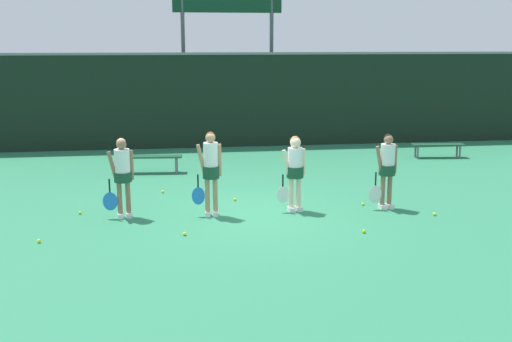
% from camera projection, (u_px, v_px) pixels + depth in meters
% --- Properties ---
extents(ground_plane, '(140.00, 140.00, 0.00)m').
position_uv_depth(ground_plane, '(254.00, 212.00, 12.68)').
color(ground_plane, '#2D7F56').
extents(fence_windscreen, '(60.00, 0.08, 3.18)m').
position_uv_depth(fence_windscreen, '(221.00, 100.00, 20.10)').
color(fence_windscreen, black).
rests_on(fence_windscreen, ground_plane).
extents(scoreboard, '(3.88, 0.15, 5.78)m').
position_uv_depth(scoreboard, '(227.00, 12.00, 21.19)').
color(scoreboard, '#515156').
rests_on(scoreboard, ground_plane).
extents(bench_courtside, '(1.74, 0.50, 0.47)m').
position_uv_depth(bench_courtside, '(150.00, 158.00, 16.39)').
color(bench_courtside, '#19472D').
rests_on(bench_courtside, ground_plane).
extents(bench_far, '(1.64, 0.52, 0.42)m').
position_uv_depth(bench_far, '(438.00, 146.00, 18.55)').
color(bench_far, '#19472D').
rests_on(bench_far, ground_plane).
extents(player_0, '(0.64, 0.36, 1.65)m').
position_uv_depth(player_0, '(122.00, 171.00, 12.14)').
color(player_0, '#8C664C').
rests_on(player_0, ground_plane).
extents(player_1, '(0.62, 0.34, 1.76)m').
position_uv_depth(player_1, '(211.00, 167.00, 12.25)').
color(player_1, tan).
rests_on(player_1, ground_plane).
extents(player_2, '(0.62, 0.36, 1.62)m').
position_uv_depth(player_2, '(295.00, 167.00, 12.61)').
color(player_2, beige).
rests_on(player_2, ground_plane).
extents(player_3, '(0.63, 0.35, 1.63)m').
position_uv_depth(player_3, '(387.00, 166.00, 12.80)').
color(player_3, '#8C664C').
rests_on(player_3, ground_plane).
extents(tennis_ball_0, '(0.07, 0.07, 0.07)m').
position_uv_depth(tennis_ball_0, '(39.00, 241.00, 10.77)').
color(tennis_ball_0, '#CCE033').
rests_on(tennis_ball_0, ground_plane).
extents(tennis_ball_1, '(0.07, 0.07, 0.07)m').
position_uv_depth(tennis_ball_1, '(235.00, 199.00, 13.59)').
color(tennis_ball_1, '#CCE033').
rests_on(tennis_ball_1, ground_plane).
extents(tennis_ball_2, '(0.07, 0.07, 0.07)m').
position_uv_depth(tennis_ball_2, '(80.00, 213.00, 12.54)').
color(tennis_ball_2, '#CCE033').
rests_on(tennis_ball_2, ground_plane).
extents(tennis_ball_3, '(0.07, 0.07, 0.07)m').
position_uv_depth(tennis_ball_3, '(374.00, 192.00, 14.28)').
color(tennis_ball_3, '#CCE033').
rests_on(tennis_ball_3, ground_plane).
extents(tennis_ball_4, '(0.06, 0.06, 0.06)m').
position_uv_depth(tennis_ball_4, '(363.00, 204.00, 13.22)').
color(tennis_ball_4, '#CCE033').
rests_on(tennis_ball_4, ground_plane).
extents(tennis_ball_5, '(0.07, 0.07, 0.07)m').
position_uv_depth(tennis_ball_5, '(163.00, 192.00, 14.29)').
color(tennis_ball_5, '#CCE033').
rests_on(tennis_ball_5, ground_plane).
extents(tennis_ball_6, '(0.07, 0.07, 0.07)m').
position_uv_depth(tennis_ball_6, '(435.00, 214.00, 12.44)').
color(tennis_ball_6, '#CCE033').
rests_on(tennis_ball_6, ground_plane).
extents(tennis_ball_7, '(0.07, 0.07, 0.07)m').
position_uv_depth(tennis_ball_7, '(185.00, 234.00, 11.17)').
color(tennis_ball_7, '#CCE033').
rests_on(tennis_ball_7, ground_plane).
extents(tennis_ball_8, '(0.07, 0.07, 0.07)m').
position_uv_depth(tennis_ball_8, '(364.00, 231.00, 11.32)').
color(tennis_ball_8, '#CCE033').
rests_on(tennis_ball_8, ground_plane).
extents(tennis_ball_9, '(0.07, 0.07, 0.07)m').
position_uv_depth(tennis_ball_9, '(215.00, 195.00, 13.97)').
color(tennis_ball_9, '#CCE033').
rests_on(tennis_ball_9, ground_plane).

